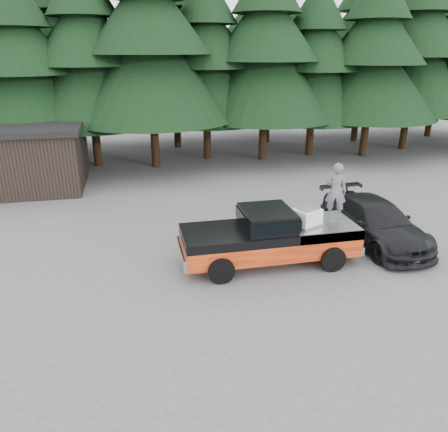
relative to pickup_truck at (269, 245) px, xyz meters
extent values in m
plane|color=#4E4D50|center=(-1.78, -0.51, -0.67)|extent=(120.00, 120.00, 0.00)
cube|color=black|center=(-0.10, 0.00, 0.96)|extent=(1.66, 1.90, 0.59)
cube|color=silver|center=(1.23, -0.17, 0.94)|extent=(1.00, 0.93, 0.55)
imported|color=#5A5961|center=(2.39, 0.25, 1.64)|extent=(0.84, 0.72, 1.95)
imported|color=black|center=(4.39, 0.88, 0.11)|extent=(2.54, 5.51, 1.56)
cube|color=black|center=(-10.78, 11.49, 0.83)|extent=(8.00, 6.00, 3.00)
camera|label=1|loc=(-4.32, -12.68, 6.11)|focal=35.00mm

